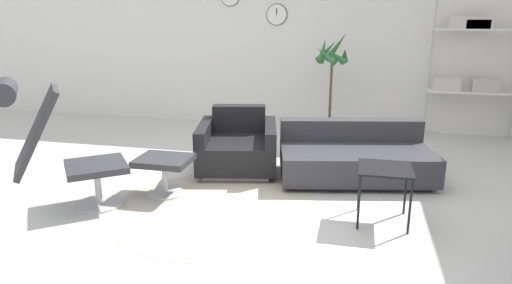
# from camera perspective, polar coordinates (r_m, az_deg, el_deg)

# --- Properties ---
(ground_plane) EXTENTS (12.00, 12.00, 0.00)m
(ground_plane) POSITION_cam_1_polar(r_m,az_deg,el_deg) (4.54, -0.06, -6.69)
(ground_plane) COLOR silver
(wall_back) EXTENTS (12.00, 0.09, 2.80)m
(wall_back) POSITION_cam_1_polar(r_m,az_deg,el_deg) (7.20, 5.44, 13.02)
(wall_back) COLOR silver
(wall_back) RESTS_ON ground_plane
(round_rug) EXTENTS (1.94, 1.94, 0.01)m
(round_rug) POSITION_cam_1_polar(r_m,az_deg,el_deg) (4.26, -5.18, -8.29)
(round_rug) COLOR #BCB29E
(round_rug) RESTS_ON ground_plane
(lounge_chair) EXTENTS (1.09, 1.01, 1.22)m
(lounge_chair) POSITION_cam_1_polar(r_m,az_deg,el_deg) (4.34, -24.15, 0.47)
(lounge_chair) COLOR #BCBCC1
(lounge_chair) RESTS_ON ground_plane
(ottoman) EXTENTS (0.52, 0.44, 0.38)m
(ottoman) POSITION_cam_1_polar(r_m,az_deg,el_deg) (4.56, -11.42, -2.99)
(ottoman) COLOR #BCBCC1
(ottoman) RESTS_ON ground_plane
(armchair_red) EXTENTS (1.03, 1.06, 0.69)m
(armchair_red) POSITION_cam_1_polar(r_m,az_deg,el_deg) (5.22, -2.31, -0.72)
(armchair_red) COLOR silver
(armchair_red) RESTS_ON ground_plane
(couch_low) EXTENTS (1.74, 1.19, 0.59)m
(couch_low) POSITION_cam_1_polar(r_m,az_deg,el_deg) (5.07, 12.20, -2.02)
(couch_low) COLOR black
(couch_low) RESTS_ON ground_plane
(side_table) EXTENTS (0.44, 0.44, 0.49)m
(side_table) POSITION_cam_1_polar(r_m,az_deg,el_deg) (4.00, 15.82, -3.80)
(side_table) COLOR black
(side_table) RESTS_ON ground_plane
(potted_plant) EXTENTS (0.49, 0.51, 1.51)m
(potted_plant) POSITION_cam_1_polar(r_m,az_deg,el_deg) (6.57, 9.27, 5.55)
(potted_plant) COLOR silver
(potted_plant) RESTS_ON ground_plane
(shelf_unit) EXTENTS (1.22, 0.28, 2.04)m
(shelf_unit) POSITION_cam_1_polar(r_m,az_deg,el_deg) (7.04, 25.28, 9.73)
(shelf_unit) COLOR #BCBCC1
(shelf_unit) RESTS_ON ground_plane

